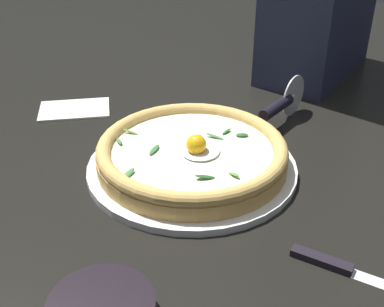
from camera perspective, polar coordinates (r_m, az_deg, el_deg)
name	(u,v)px	position (r m, az deg, el deg)	size (l,w,h in m)	color
ground_plane	(198,163)	(0.88, 0.63, -1.06)	(2.40, 2.40, 0.03)	black
pizza_plate	(192,167)	(0.83, 0.00, -1.55)	(0.34, 0.34, 0.01)	white
pizza	(192,153)	(0.81, 0.01, 0.09)	(0.31, 0.31, 0.06)	#E3B059
pizza_cutter	(282,103)	(0.97, 10.19, 5.62)	(0.15, 0.06, 0.08)	silver
table_knife	(352,272)	(0.67, 17.71, -12.65)	(0.06, 0.23, 0.01)	silver
folded_napkin	(74,108)	(1.05, -13.21, 5.01)	(0.14, 0.09, 0.01)	white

